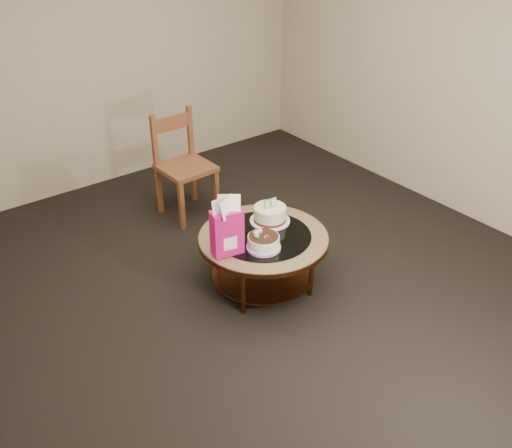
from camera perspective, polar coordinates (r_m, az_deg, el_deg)
ground at (r=4.65m, az=0.72°, el=-5.90°), size 5.00×5.00×0.00m
room_walls at (r=3.92m, az=0.87°, el=12.41°), size 4.52×5.02×2.61m
coffee_table at (r=4.43m, az=0.75°, el=-2.00°), size 1.02×1.02×0.46m
decorated_cake at (r=4.21m, az=0.74°, el=-1.88°), size 0.26×0.26×0.15m
cream_cake at (r=4.54m, az=1.41°, el=0.96°), size 0.32×0.32×0.20m
gift_bag at (r=4.08m, az=-2.95°, el=-0.25°), size 0.25×0.20×0.45m
pillar_candle at (r=4.50m, az=-2.26°, el=0.18°), size 0.13×0.13×0.09m
dining_chair at (r=5.44m, az=-7.28°, el=5.88°), size 0.47×0.47×1.00m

